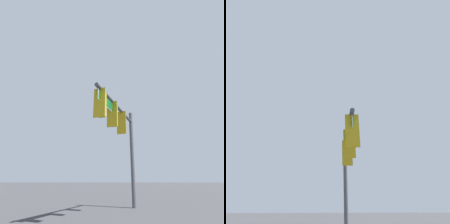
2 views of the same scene
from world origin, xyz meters
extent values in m
cylinder|color=#47474C|center=(-7.04, -5.77, 2.85)|extent=(0.23, 0.23, 5.70)
cylinder|color=#47474C|center=(-4.47, -6.20, 5.10)|extent=(5.16, 1.03, 0.18)
cube|color=gold|center=(-5.05, -6.10, 4.43)|extent=(0.12, 0.52, 1.30)
cube|color=#B79314|center=(-5.24, -6.07, 4.43)|extent=(0.41, 0.37, 1.10)
cylinder|color=#B79314|center=(-5.24, -6.07, 5.04)|extent=(0.04, 0.04, 0.12)
cylinder|color=#340503|center=(-5.44, -6.04, 4.76)|extent=(0.07, 0.22, 0.22)
cylinder|color=yellow|center=(-5.44, -6.04, 4.43)|extent=(0.07, 0.22, 0.22)
cylinder|color=black|center=(-5.44, -6.04, 4.10)|extent=(0.07, 0.22, 0.22)
cube|color=gold|center=(-3.64, -6.34, 4.43)|extent=(0.12, 0.52, 1.30)
cube|color=#B79314|center=(-3.83, -6.31, 4.43)|extent=(0.41, 0.37, 1.10)
cylinder|color=#B79314|center=(-3.83, -6.31, 5.04)|extent=(0.04, 0.04, 0.12)
cylinder|color=#340503|center=(-4.03, -6.27, 4.76)|extent=(0.07, 0.22, 0.22)
cylinder|color=yellow|center=(-4.03, -6.27, 4.43)|extent=(0.07, 0.22, 0.22)
cylinder|color=black|center=(-4.03, -6.27, 4.10)|extent=(0.07, 0.22, 0.22)
cube|color=gold|center=(-2.23, -6.57, 4.43)|extent=(0.12, 0.52, 1.30)
cube|color=#B79314|center=(-2.42, -6.54, 4.43)|extent=(0.41, 0.37, 1.10)
cylinder|color=#B79314|center=(-2.42, -6.54, 5.04)|extent=(0.04, 0.04, 0.12)
cylinder|color=#340503|center=(-2.62, -6.51, 4.76)|extent=(0.07, 0.22, 0.22)
cylinder|color=yellow|center=(-2.62, -6.51, 4.43)|extent=(0.07, 0.22, 0.22)
cylinder|color=black|center=(-2.62, -6.51, 4.10)|extent=(0.07, 0.22, 0.22)
cube|color=#0F602D|center=(-2.93, -6.46, 4.78)|extent=(1.67, 0.32, 0.43)
cube|color=white|center=(-2.93, -6.46, 4.78)|extent=(1.72, 0.31, 0.49)
camera|label=1|loc=(4.05, -4.72, 1.41)|focal=28.00mm
camera|label=2|loc=(3.49, -8.17, 1.84)|focal=28.00mm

